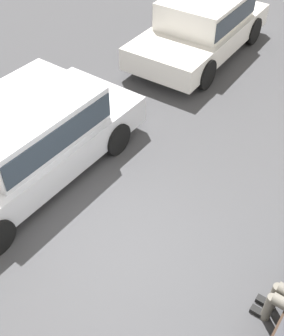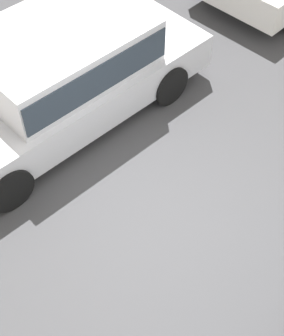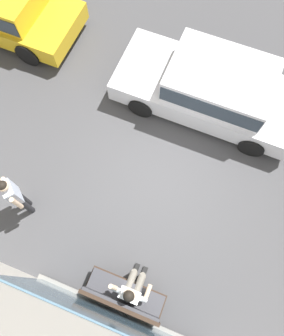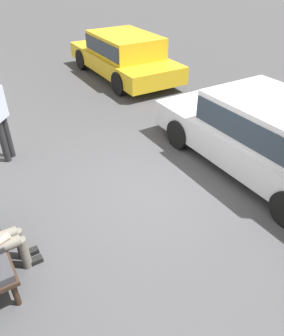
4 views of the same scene
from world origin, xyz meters
name	(u,v)px [view 1 (image 1 of 4)]	position (x,y,z in m)	size (l,w,h in m)	color
ground_plane	(112,243)	(0.00, 0.00, 0.00)	(60.00, 60.00, 0.00)	#424244
parked_car_near	(202,23)	(-5.96, -1.89, 0.78)	(4.22, 1.99, 1.41)	white
parked_car_mid	(24,137)	(-0.43, -2.16, 0.76)	(4.52, 2.03, 1.39)	silver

